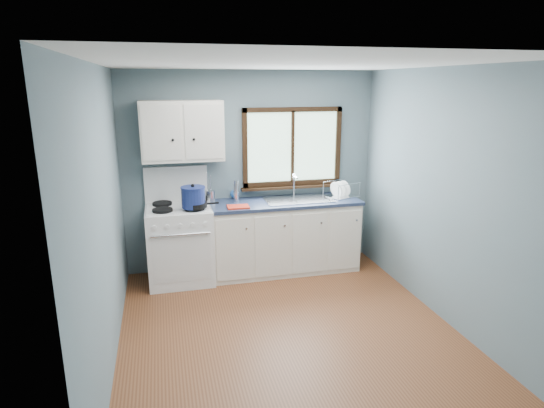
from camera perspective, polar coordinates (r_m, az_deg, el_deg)
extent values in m
cube|color=brown|center=(4.60, 2.15, -15.79)|extent=(3.20, 3.60, 0.02)
cube|color=white|center=(3.96, 2.52, 17.36)|extent=(3.20, 3.60, 0.02)
cube|color=slate|center=(5.82, -2.62, 4.12)|extent=(3.20, 0.02, 2.50)
cube|color=slate|center=(2.53, 13.97, -11.16)|extent=(3.20, 0.02, 2.50)
cube|color=slate|center=(3.99, -20.53, -1.93)|extent=(0.02, 3.60, 2.50)
cube|color=slate|center=(4.80, 21.14, 0.76)|extent=(0.02, 3.60, 2.50)
cube|color=white|center=(5.59, -11.45, -5.03)|extent=(0.76, 0.65, 0.92)
cube|color=white|center=(5.70, -11.94, 2.45)|extent=(0.76, 0.05, 0.44)
cube|color=silver|center=(5.46, -11.70, -0.43)|extent=(0.72, 0.59, 0.01)
cylinder|color=black|center=(5.30, -13.58, -0.76)|extent=(0.23, 0.23, 0.03)
cylinder|color=black|center=(5.31, -9.70, -0.52)|extent=(0.23, 0.23, 0.03)
cylinder|color=black|center=(5.59, -13.61, 0.05)|extent=(0.23, 0.23, 0.03)
cylinder|color=black|center=(5.60, -9.94, 0.28)|extent=(0.23, 0.23, 0.03)
cylinder|color=silver|center=(5.19, -11.40, -3.81)|extent=(0.66, 0.02, 0.02)
cube|color=silver|center=(5.31, -11.25, -6.80)|extent=(0.66, 0.01, 0.55)
cube|color=white|center=(5.81, 1.54, -4.17)|extent=(1.85, 0.60, 0.88)
cube|color=black|center=(5.97, 1.46, -7.74)|extent=(1.85, 0.54, 0.08)
cube|color=#1C263D|center=(5.67, 1.57, 0.22)|extent=(1.89, 0.64, 0.04)
cube|color=silver|center=(5.72, 3.31, 0.55)|extent=(0.84, 0.46, 0.01)
cube|color=silver|center=(5.68, 1.37, -0.28)|extent=(0.36, 0.40, 0.14)
cube|color=silver|center=(5.80, 5.19, -0.03)|extent=(0.36, 0.40, 0.14)
cylinder|color=silver|center=(5.87, 2.76, 2.32)|extent=(0.02, 0.02, 0.28)
cylinder|color=silver|center=(5.78, 2.97, 3.43)|extent=(0.02, 0.16, 0.02)
sphere|color=silver|center=(5.84, 2.78, 3.66)|extent=(0.04, 0.04, 0.04)
cube|color=#9EC6A8|center=(5.88, 2.55, 7.19)|extent=(1.22, 0.01, 0.92)
cube|color=black|center=(5.82, 2.65, 11.76)|extent=(1.30, 0.05, 0.06)
cube|color=black|center=(5.94, 2.54, 2.67)|extent=(1.30, 0.05, 0.06)
cube|color=black|center=(5.72, -3.42, 6.96)|extent=(0.06, 0.05, 1.00)
cube|color=black|center=(6.06, 8.27, 7.29)|extent=(0.06, 0.05, 1.00)
cube|color=black|center=(5.86, 2.60, 7.16)|extent=(0.03, 0.05, 0.92)
cube|color=black|center=(5.93, 2.62, 2.14)|extent=(1.36, 0.10, 0.03)
cube|color=white|center=(5.46, -11.20, 8.97)|extent=(0.95, 0.32, 0.70)
cube|color=white|center=(5.29, -13.70, 8.65)|extent=(0.44, 0.01, 0.62)
cube|color=white|center=(5.32, -8.52, 8.93)|extent=(0.44, 0.01, 0.62)
sphere|color=black|center=(5.29, -12.34, 7.85)|extent=(0.03, 0.03, 0.03)
sphere|color=black|center=(5.30, -9.77, 7.99)|extent=(0.03, 0.03, 0.03)
cylinder|color=black|center=(5.29, -9.65, -0.09)|extent=(0.31, 0.31, 0.06)
cube|color=black|center=(5.33, -7.53, 0.09)|extent=(0.16, 0.04, 0.02)
cylinder|color=navy|center=(5.27, -9.86, 0.80)|extent=(0.36, 0.36, 0.23)
cylinder|color=navy|center=(5.24, -9.92, 2.06)|extent=(0.37, 0.37, 0.02)
sphere|color=black|center=(5.24, -9.93, 2.28)|extent=(0.05, 0.05, 0.04)
cylinder|color=silver|center=(5.62, -7.79, 0.93)|extent=(0.16, 0.16, 0.15)
cylinder|color=silver|center=(5.60, -7.72, 2.53)|extent=(0.01, 0.01, 0.22)
cylinder|color=silver|center=(5.58, -8.11, 2.69)|extent=(0.01, 0.01, 0.26)
cylinder|color=silver|center=(5.57, -7.74, 2.35)|extent=(0.01, 0.01, 0.20)
cylinder|color=silver|center=(5.60, -4.53, 1.62)|extent=(0.07, 0.07, 0.27)
imported|color=#2F6CBE|center=(5.75, -4.56, 2.02)|extent=(0.13, 0.13, 0.28)
cube|color=red|center=(5.37, -4.27, -0.35)|extent=(0.26, 0.19, 0.02)
cube|color=silver|center=(5.95, 8.67, 1.01)|extent=(0.48, 0.42, 0.01)
cylinder|color=silver|center=(5.70, 8.33, 1.31)|extent=(0.01, 0.01, 0.19)
cylinder|color=silver|center=(5.96, 10.94, 1.80)|extent=(0.01, 0.01, 0.19)
cylinder|color=silver|center=(5.90, 6.45, 1.84)|extent=(0.01, 0.01, 0.19)
cylinder|color=silver|center=(6.15, 9.05, 2.29)|extent=(0.01, 0.01, 0.19)
cylinder|color=silver|center=(5.81, 9.70, 2.46)|extent=(0.35, 0.15, 0.01)
cylinder|color=silver|center=(6.01, 7.81, 2.94)|extent=(0.35, 0.15, 0.01)
cylinder|color=white|center=(5.86, 8.05, 1.79)|extent=(0.13, 0.21, 0.20)
cylinder|color=white|center=(5.91, 8.58, 1.89)|extent=(0.13, 0.21, 0.20)
cylinder|color=white|center=(5.96, 9.10, 1.98)|extent=(0.13, 0.21, 0.20)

